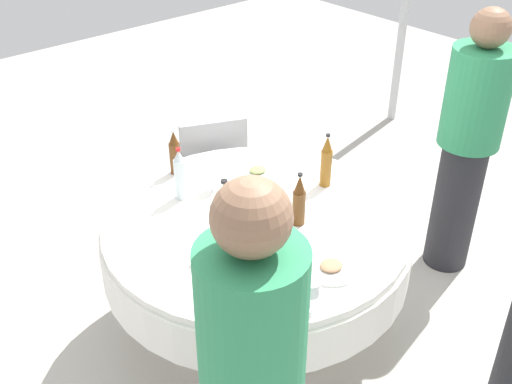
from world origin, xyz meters
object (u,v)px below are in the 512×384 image
(bottle_amber_near, at_px, (326,162))
(plate_right, at_px, (258,172))
(bottle_clear_outer, at_px, (180,175))
(plate_rear, at_px, (254,273))
(person_near, at_px, (468,143))
(chair_east, at_px, (211,166))
(wine_glass_far, at_px, (215,170))
(wine_glass_front, at_px, (311,289))
(plate_mid, at_px, (331,268))
(bottle_brown_front, at_px, (175,153))
(person_left, at_px, (252,383))
(dining_table, at_px, (256,244))
(bottle_amber_far, at_px, (225,214))
(plate_south, at_px, (253,215))
(bottle_brown_left, at_px, (299,201))

(bottle_amber_near, distance_m, plate_right, 0.39)
(plate_right, bearing_deg, bottle_clear_outer, 169.94)
(bottle_amber_near, relative_size, plate_rear, 1.42)
(person_near, bearing_deg, chair_east, -128.47)
(wine_glass_far, distance_m, wine_glass_front, 0.99)
(plate_rear, bearing_deg, plate_mid, -36.32)
(person_near, bearing_deg, plate_right, -108.23)
(bottle_brown_front, xyz_separation_m, person_left, (-0.69, -1.42, -0.01))
(person_left, xyz_separation_m, person_near, (2.02, 0.50, -0.02))
(plate_rear, bearing_deg, person_left, -131.57)
(dining_table, relative_size, plate_rear, 7.18)
(wine_glass_far, bearing_deg, wine_glass_front, -106.26)
(dining_table, height_order, bottle_amber_near, bottle_amber_near)
(wine_glass_front, relative_size, person_near, 0.09)
(bottle_amber_far, height_order, person_left, person_left)
(bottle_clear_outer, distance_m, plate_rear, 0.72)
(bottle_clear_outer, relative_size, chair_east, 0.32)
(bottle_amber_far, relative_size, plate_right, 1.59)
(plate_rear, bearing_deg, plate_right, 47.53)
(plate_right, xyz_separation_m, plate_mid, (-0.30, -0.81, 0.00))
(bottle_amber_far, bearing_deg, plate_south, 16.80)
(wine_glass_far, distance_m, person_near, 1.43)
(bottle_clear_outer, height_order, person_near, person_near)
(dining_table, xyz_separation_m, bottle_amber_near, (0.48, 0.00, 0.28))
(bottle_clear_outer, distance_m, chair_east, 0.79)
(plate_right, xyz_separation_m, person_near, (1.01, -0.62, 0.07))
(plate_rear, bearing_deg, wine_glass_front, -84.67)
(bottle_brown_front, height_order, plate_rear, bottle_brown_front)
(dining_table, relative_size, plate_mid, 6.56)
(wine_glass_far, relative_size, plate_rear, 0.76)
(plate_rear, distance_m, plate_south, 0.43)
(bottle_clear_outer, distance_m, wine_glass_far, 0.19)
(wine_glass_front, bearing_deg, plate_right, 59.74)
(wine_glass_far, bearing_deg, bottle_clear_outer, 166.16)
(plate_right, bearing_deg, bottle_brown_front, 136.73)
(bottle_brown_left, xyz_separation_m, plate_right, (0.16, 0.47, -0.11))
(plate_rear, bearing_deg, person_near, -0.14)
(wine_glass_far, height_order, wine_glass_front, wine_glass_far)
(bottle_brown_front, bearing_deg, wine_glass_far, -77.02)
(person_left, distance_m, chair_east, 2.02)
(plate_south, distance_m, chair_east, 0.94)
(bottle_clear_outer, xyz_separation_m, bottle_amber_far, (-0.06, -0.44, 0.02))
(bottle_amber_near, height_order, plate_mid, bottle_amber_near)
(bottle_clear_outer, bearing_deg, bottle_brown_front, 61.14)
(plate_right, bearing_deg, dining_table, -132.50)
(plate_south, bearing_deg, bottle_amber_far, -163.20)
(plate_mid, height_order, plate_south, same)
(bottle_brown_front, relative_size, wine_glass_front, 1.89)
(bottle_brown_left, relative_size, wine_glass_far, 1.74)
(wine_glass_front, relative_size, person_left, 0.09)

